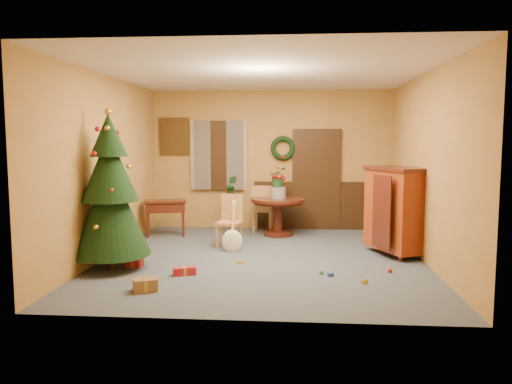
# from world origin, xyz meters

# --- Properties ---
(room_envelope) EXTENTS (5.50, 5.50, 5.50)m
(room_envelope) POSITION_xyz_m (0.21, 2.70, 1.12)
(room_envelope) COLOR #384251
(room_envelope) RESTS_ON ground
(dining_table) EXTENTS (1.07, 1.07, 0.73)m
(dining_table) POSITION_xyz_m (0.18, 1.94, 0.51)
(dining_table) COLOR black
(dining_table) RESTS_ON floor
(urn) EXTENTS (0.30, 0.30, 0.22)m
(urn) POSITION_xyz_m (0.18, 1.94, 0.85)
(urn) COLOR slate
(urn) RESTS_ON dining_table
(centerpiece_plant) EXTENTS (0.35, 0.31, 0.39)m
(centerpiece_plant) POSITION_xyz_m (0.18, 1.94, 1.15)
(centerpiece_plant) COLOR #1E4C23
(centerpiece_plant) RESTS_ON urn
(chair_near) EXTENTS (0.47, 0.47, 0.92)m
(chair_near) POSITION_xyz_m (-0.62, 0.87, 0.49)
(chair_near) COLOR #9C6E3E
(chair_near) RESTS_ON floor
(chair_far) EXTENTS (0.45, 0.45, 0.96)m
(chair_far) POSITION_xyz_m (-0.14, 2.27, 0.51)
(chair_far) COLOR #9C6E3E
(chair_far) RESTS_ON floor
(guitar) EXTENTS (0.43, 0.59, 0.82)m
(guitar) POSITION_xyz_m (-0.54, 0.44, 0.42)
(guitar) COLOR #ECE8C4
(guitar) RESTS_ON floor
(plant_stand) EXTENTS (0.30, 0.30, 0.78)m
(plant_stand) POSITION_xyz_m (-0.77, 2.24, 0.49)
(plant_stand) COLOR black
(plant_stand) RESTS_ON floor
(stand_plant) EXTENTS (0.21, 0.17, 0.37)m
(stand_plant) POSITION_xyz_m (-0.77, 2.24, 0.97)
(stand_plant) COLOR #19471E
(stand_plant) RESTS_ON plant_stand
(christmas_tree) EXTENTS (1.13, 1.13, 2.32)m
(christmas_tree) POSITION_xyz_m (-2.15, -0.79, 1.10)
(christmas_tree) COLOR #382111
(christmas_tree) RESTS_ON floor
(writing_desk) EXTENTS (0.87, 0.58, 0.71)m
(writing_desk) POSITION_xyz_m (-2.01, 1.68, 0.53)
(writing_desk) COLOR black
(writing_desk) RESTS_ON floor
(sideboard) EXTENTS (1.01, 1.27, 1.44)m
(sideboard) POSITION_xyz_m (2.15, 0.43, 0.77)
(sideboard) COLOR #5B1A0A
(sideboard) RESTS_ON floor
(gift_a) EXTENTS (0.35, 0.31, 0.16)m
(gift_a) POSITION_xyz_m (-1.35, -1.82, 0.08)
(gift_a) COLOR brown
(gift_a) RESTS_ON floor
(gift_b) EXTENTS (0.22, 0.22, 0.21)m
(gift_b) POSITION_xyz_m (-1.86, -0.66, 0.11)
(gift_b) COLOR #A71621
(gift_b) RESTS_ON floor
(gift_c) EXTENTS (0.33, 0.29, 0.15)m
(gift_c) POSITION_xyz_m (-2.15, -0.12, 0.07)
(gift_c) COLOR brown
(gift_c) RESTS_ON floor
(gift_d) EXTENTS (0.34, 0.23, 0.11)m
(gift_d) POSITION_xyz_m (-1.02, -1.06, 0.05)
(gift_d) COLOR #A71621
(gift_d) RESTS_ON floor
(toy_a) EXTENTS (0.09, 0.09, 0.05)m
(toy_a) POSITION_xyz_m (1.01, -0.98, 0.03)
(toy_a) COLOR #263CA5
(toy_a) RESTS_ON floor
(toy_b) EXTENTS (0.06, 0.06, 0.06)m
(toy_b) POSITION_xyz_m (0.89, -0.88, 0.03)
(toy_b) COLOR green
(toy_b) RESTS_ON floor
(toy_c) EXTENTS (0.09, 0.09, 0.05)m
(toy_c) POSITION_xyz_m (-0.32, -0.37, 0.03)
(toy_c) COLOR gold
(toy_c) RESTS_ON floor
(toy_d) EXTENTS (0.06, 0.06, 0.06)m
(toy_d) POSITION_xyz_m (1.86, -0.72, 0.03)
(toy_d) COLOR #BB120C
(toy_d) RESTS_ON floor
(toy_e) EXTENTS (0.09, 0.09, 0.05)m
(toy_e) POSITION_xyz_m (1.43, -1.29, 0.03)
(toy_e) COLOR gold
(toy_e) RESTS_ON floor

